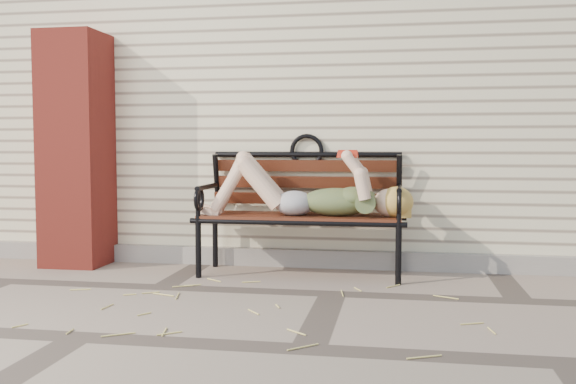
# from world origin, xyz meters

# --- Properties ---
(ground) EXTENTS (80.00, 80.00, 0.00)m
(ground) POSITION_xyz_m (0.00, 0.00, 0.00)
(ground) COLOR gray
(ground) RESTS_ON ground
(house_wall) EXTENTS (8.00, 4.00, 3.00)m
(house_wall) POSITION_xyz_m (0.00, 3.00, 1.50)
(house_wall) COLOR beige
(house_wall) RESTS_ON ground
(foundation_strip) EXTENTS (8.00, 0.10, 0.15)m
(foundation_strip) POSITION_xyz_m (0.00, 0.97, 0.07)
(foundation_strip) COLOR #9E978F
(foundation_strip) RESTS_ON ground
(brick_pillar) EXTENTS (0.50, 0.50, 2.00)m
(brick_pillar) POSITION_xyz_m (-2.30, 0.75, 1.00)
(brick_pillar) COLOR #A63025
(brick_pillar) RESTS_ON ground
(garden_bench) EXTENTS (1.76, 0.70, 1.14)m
(garden_bench) POSITION_xyz_m (-0.32, 0.73, 0.64)
(garden_bench) COLOR black
(garden_bench) RESTS_ON ground
(reading_woman) EXTENTS (1.66, 0.38, 0.52)m
(reading_woman) POSITION_xyz_m (-0.31, 0.59, 0.68)
(reading_woman) COLOR #093C45
(reading_woman) RESTS_ON ground
(straw_scatter) EXTENTS (2.86, 1.76, 0.01)m
(straw_scatter) POSITION_xyz_m (-0.48, -0.61, 0.01)
(straw_scatter) COLOR #E3D16E
(straw_scatter) RESTS_ON ground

